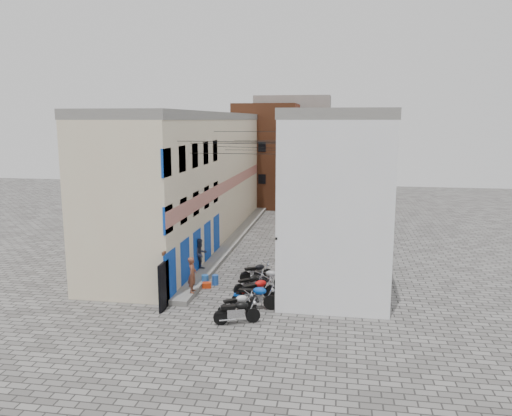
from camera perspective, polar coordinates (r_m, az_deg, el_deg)
The scene contains 21 objects.
ground at distance 23.23m, azimuth -4.09°, elevation -11.45°, with size 90.00×90.00×0.00m, color #514F4C.
plinth at distance 35.74m, azimuth -2.38°, elevation -3.50°, with size 0.90×26.00×0.25m, color slate.
building_left at distance 35.65m, azimuth -7.07°, elevation 3.54°, with size 5.10×27.00×9.00m.
building_right at distance 34.21m, azimuth 9.21°, elevation 3.22°, with size 5.94×26.00×9.00m.
building_far_brick_left at distance 49.63m, azimuth 1.24°, elevation 6.02°, with size 6.00×6.00×10.00m, color brown.
building_far_brick_right at distance 51.23m, azimuth 7.12°, elevation 4.95°, with size 5.00×6.00×8.00m, color brown.
building_far_concrete at distance 55.31m, azimuth 4.22°, elevation 6.94°, with size 8.00×5.00×11.00m, color slate.
far_shopfront at distance 47.05m, azimuth 3.13°, elevation 1.13°, with size 2.00×0.30×2.40m, color black.
overhead_wires at distance 29.13m, azimuth -0.69°, elevation 7.34°, with size 5.80×13.02×1.32m.
motorcycle_a at distance 21.47m, azimuth -2.21°, elevation -11.62°, with size 0.63×2.00×1.16m, color black, non-canonical shape.
motorcycle_b at distance 22.37m, azimuth -2.14°, elevation -10.83°, with size 0.58×1.84×1.07m, color #B2B2B7, non-canonical shape.
motorcycle_c at distance 23.03m, azimuth -0.14°, elevation -9.95°, with size 0.69×2.17×1.26m, color #0B3FA7, non-canonical shape.
motorcycle_d at distance 23.96m, azimuth 0.06°, elevation -9.21°, with size 0.66×2.08×1.20m, color red, non-canonical shape.
motorcycle_e at distance 24.98m, azimuth -0.65°, elevation -8.54°, with size 0.59×1.87×1.08m, color black, non-canonical shape.
motorcycle_f at distance 25.81m, azimuth 1.27°, elevation -7.88°, with size 0.61×1.93×1.12m, color #A6A6AA, non-canonical shape.
motorcycle_g at distance 26.81m, azimuth 0.05°, elevation -7.22°, with size 0.59×1.87×1.08m, color black, non-canonical shape.
person_a at distance 24.48m, azimuth -7.29°, elevation -7.57°, with size 0.64×0.42×1.75m, color brown.
person_b at distance 28.06m, azimuth -6.38°, elevation -5.24°, with size 0.85×0.67×1.76m, color #2F3346.
water_jug_near at distance 26.27m, azimuth -5.84°, elevation -8.23°, with size 0.36×0.36×0.57m, color #2360B3.
water_jug_far at distance 26.37m, azimuth -4.68°, elevation -8.19°, with size 0.34×0.34×0.52m, color #2253AE.
red_crate at distance 26.00m, azimuth -5.64°, elevation -8.77°, with size 0.43×0.33×0.27m, color red.
Camera 1 is at (5.19, -20.98, 8.52)m, focal length 35.00 mm.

